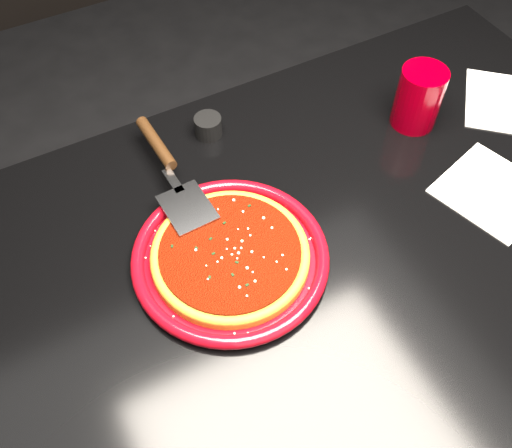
{
  "coord_description": "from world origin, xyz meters",
  "views": [
    {
      "loc": [
        -0.35,
        -0.38,
        1.48
      ],
      "look_at": [
        -0.1,
        0.08,
        0.77
      ],
      "focal_mm": 40.0,
      "sensor_mm": 36.0,
      "label": 1
    }
  ],
  "objects": [
    {
      "name": "floor",
      "position": [
        0.0,
        0.0,
        -0.01
      ],
      "size": [
        4.0,
        4.0,
        0.01
      ],
      "primitive_type": "cube",
      "color": "black",
      "rests_on": "ground"
    },
    {
      "name": "table",
      "position": [
        0.0,
        0.0,
        0.38
      ],
      "size": [
        1.2,
        0.8,
        0.75
      ],
      "primitive_type": "cube",
      "color": "black",
      "rests_on": "floor"
    },
    {
      "name": "plate",
      "position": [
        -0.16,
        0.05,
        0.76
      ],
      "size": [
        0.3,
        0.3,
        0.02
      ],
      "primitive_type": "cylinder",
      "rotation": [
        0.0,
        0.0,
        0.0
      ],
      "color": "maroon",
      "rests_on": "table"
    },
    {
      "name": "pizza_crust",
      "position": [
        -0.16,
        0.05,
        0.76
      ],
      "size": [
        0.24,
        0.24,
        0.01
      ],
      "primitive_type": "cylinder",
      "rotation": [
        0.0,
        0.0,
        0.0
      ],
      "color": "olive",
      "rests_on": "plate"
    },
    {
      "name": "pizza_crust_rim",
      "position": [
        -0.16,
        0.05,
        0.77
      ],
      "size": [
        0.24,
        0.24,
        0.02
      ],
      "primitive_type": "torus",
      "rotation": [
        0.0,
        0.0,
        0.0
      ],
      "color": "olive",
      "rests_on": "plate"
    },
    {
      "name": "pizza_sauce",
      "position": [
        -0.16,
        0.05,
        0.77
      ],
      "size": [
        0.21,
        0.21,
        0.01
      ],
      "primitive_type": "cylinder",
      "rotation": [
        0.0,
        0.0,
        0.0
      ],
      "color": "#671305",
      "rests_on": "plate"
    },
    {
      "name": "parmesan_dusting",
      "position": [
        -0.16,
        0.05,
        0.78
      ],
      "size": [
        0.2,
        0.2,
        0.01
      ],
      "primitive_type": null,
      "color": "beige",
      "rests_on": "plate"
    },
    {
      "name": "basil_flecks",
      "position": [
        -0.16,
        0.05,
        0.78
      ],
      "size": [
        0.19,
        0.19,
        0.0
      ],
      "primitive_type": null,
      "color": "black",
      "rests_on": "plate"
    },
    {
      "name": "pizza_server",
      "position": [
        -0.18,
        0.22,
        0.79
      ],
      "size": [
        0.1,
        0.3,
        0.02
      ],
      "primitive_type": null,
      "rotation": [
        0.0,
        0.0,
        0.04
      ],
      "color": "#B9BBC0",
      "rests_on": "plate"
    },
    {
      "name": "cup",
      "position": [
        0.26,
        0.16,
        0.81
      ],
      "size": [
        0.1,
        0.1,
        0.11
      ],
      "primitive_type": "cylinder",
      "rotation": [
        0.0,
        0.0,
        -0.21
      ],
      "color": "#81000C",
      "rests_on": "table"
    },
    {
      "name": "napkin_a",
      "position": [
        0.28,
        -0.04,
        0.75
      ],
      "size": [
        0.19,
        0.19,
        0.0
      ],
      "primitive_type": "cube",
      "rotation": [
        0.0,
        0.0,
        0.28
      ],
      "color": "silver",
      "rests_on": "table"
    },
    {
      "name": "napkin_b",
      "position": [
        0.45,
        0.11,
        0.75
      ],
      "size": [
        0.22,
        0.22,
        0.0
      ],
      "primitive_type": "cube",
      "rotation": [
        0.0,
        0.0,
        -0.73
      ],
      "color": "silver",
      "rests_on": "table"
    },
    {
      "name": "ramekin",
      "position": [
        -0.08,
        0.31,
        0.77
      ],
      "size": [
        0.06,
        0.06,
        0.04
      ],
      "primitive_type": "cylinder",
      "rotation": [
        0.0,
        0.0,
        -0.39
      ],
      "color": "black",
      "rests_on": "table"
    }
  ]
}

